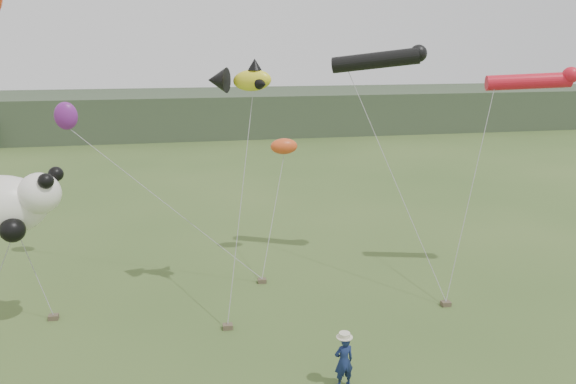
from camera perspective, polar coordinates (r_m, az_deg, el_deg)
The scene contains 7 objects.
headland at distance 57.93m, azimuth -12.21°, elevation 7.76°, with size 90.00×13.00×4.00m.
festival_attendant at distance 15.72m, azimuth 5.69°, elevation -16.72°, with size 0.54×0.36×1.49m, color #13204A.
sandbag_anchors at distance 19.53m, azimuth -8.72°, elevation -12.31°, with size 15.54×4.41×0.16m.
fish_kite at distance 19.02m, azimuth -4.96°, elevation 11.32°, with size 2.34×1.54×1.13m.
tube_kites at distance 22.56m, azimuth 15.46°, elevation 12.10°, with size 8.32×4.38×1.65m.
panda_kite at distance 19.11m, azimuth -26.72°, elevation -1.16°, with size 3.34×2.16×2.07m.
misc_kites at distance 23.10m, azimuth -12.10°, elevation 6.17°, with size 9.55×1.28×2.25m.
Camera 1 is at (-1.56, -12.78, 9.03)m, focal length 35.00 mm.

